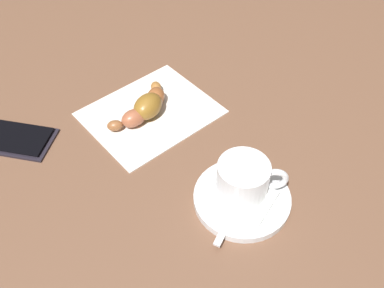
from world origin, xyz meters
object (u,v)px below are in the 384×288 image
at_px(napkin, 151,112).
at_px(cell_phone, 6,137).
at_px(teaspoon, 242,194).
at_px(sugar_packet, 262,206).
at_px(croissant, 146,107).
at_px(saucer, 242,198).
at_px(espresso_cup, 244,179).

bearing_deg(napkin, cell_phone, -128.69).
distance_m(teaspoon, napkin, 0.22).
xyz_separation_m(sugar_packet, croissant, (-0.24, 0.05, 0.01)).
bearing_deg(saucer, espresso_cup, 121.77).
distance_m(espresso_cup, cell_phone, 0.37).
bearing_deg(saucer, napkin, 164.50).
bearing_deg(saucer, sugar_packet, 0.56).
height_order(espresso_cup, sugar_packet, espresso_cup).
distance_m(saucer, sugar_packet, 0.03).
xyz_separation_m(saucer, napkin, (-0.21, 0.06, -0.00)).
xyz_separation_m(teaspoon, sugar_packet, (0.03, -0.00, 0.00)).
bearing_deg(espresso_cup, saucer, -58.23).
bearing_deg(cell_phone, sugar_packet, 17.14).
relative_size(sugar_packet, napkin, 0.31).
bearing_deg(teaspoon, sugar_packet, -1.43).
xyz_separation_m(espresso_cup, napkin, (-0.21, 0.05, -0.03)).
height_order(teaspoon, cell_phone, teaspoon).
bearing_deg(teaspoon, cell_phone, -161.35).
relative_size(croissant, cell_phone, 0.85).
xyz_separation_m(saucer, croissant, (-0.21, 0.05, 0.01)).
bearing_deg(espresso_cup, napkin, 165.98).
relative_size(espresso_cup, sugar_packet, 1.39).
height_order(saucer, espresso_cup, espresso_cup).
distance_m(saucer, cell_phone, 0.37).
relative_size(espresso_cup, croissant, 0.62).
distance_m(espresso_cup, croissant, 0.21).
relative_size(espresso_cup, teaspoon, 0.67).
xyz_separation_m(saucer, espresso_cup, (-0.00, 0.01, 0.03)).
height_order(sugar_packet, napkin, sugar_packet).
bearing_deg(croissant, saucer, -13.34).
relative_size(saucer, napkin, 0.66).
height_order(espresso_cup, teaspoon, espresso_cup).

